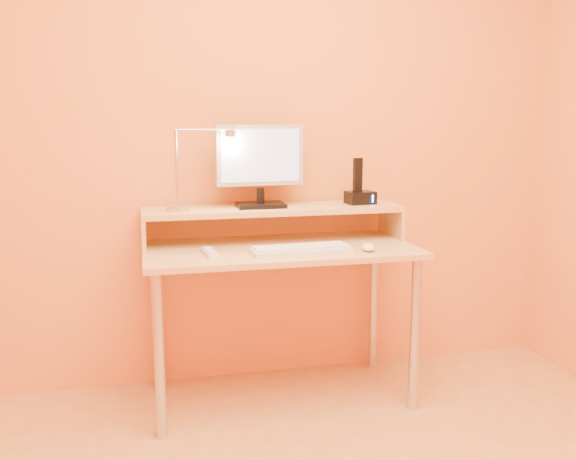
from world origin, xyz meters
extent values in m
cube|color=#EF7B49|center=(0.00, 1.50, 1.25)|extent=(3.00, 0.04, 2.50)
cylinder|color=silver|center=(-0.55, 0.93, 0.35)|extent=(0.04, 0.04, 0.69)
cylinder|color=silver|center=(0.55, 0.93, 0.35)|extent=(0.04, 0.04, 0.69)
cylinder|color=silver|center=(-0.55, 1.43, 0.35)|extent=(0.04, 0.04, 0.69)
cylinder|color=silver|center=(0.55, 1.43, 0.35)|extent=(0.04, 0.04, 0.69)
cube|color=tan|center=(0.00, 1.18, 0.71)|extent=(1.20, 0.60, 0.02)
cube|color=tan|center=(-0.59, 1.33, 0.79)|extent=(0.02, 0.30, 0.14)
cube|color=tan|center=(0.59, 1.33, 0.79)|extent=(0.02, 0.30, 0.14)
cube|color=tan|center=(0.00, 1.33, 0.87)|extent=(1.20, 0.30, 0.02)
cube|color=black|center=(-0.06, 1.33, 0.89)|extent=(0.22, 0.16, 0.02)
cylinder|color=black|center=(-0.06, 1.33, 0.93)|extent=(0.04, 0.04, 0.07)
cube|color=#B1B1BA|center=(-0.06, 1.34, 1.12)|extent=(0.41, 0.06, 0.28)
cube|color=black|center=(-0.06, 1.36, 1.12)|extent=(0.36, 0.04, 0.23)
cube|color=#AFB8F1|center=(-0.06, 1.32, 1.12)|extent=(0.37, 0.03, 0.24)
cylinder|color=silver|center=(-0.44, 1.30, 0.89)|extent=(0.10, 0.10, 0.02)
cylinder|color=silver|center=(-0.44, 1.30, 1.07)|extent=(0.01, 0.01, 0.33)
cylinder|color=silver|center=(-0.32, 1.30, 1.24)|extent=(0.24, 0.01, 0.01)
cylinder|color=silver|center=(-0.20, 1.30, 1.22)|extent=(0.04, 0.04, 0.03)
cylinder|color=#FFEAC6|center=(-0.20, 1.30, 1.20)|extent=(0.03, 0.03, 0.00)
cube|color=black|center=(0.43, 1.33, 0.91)|extent=(0.14, 0.11, 0.06)
cube|color=black|center=(0.41, 1.33, 1.02)|extent=(0.04, 0.03, 0.16)
cube|color=#2C89FC|center=(0.47, 1.28, 0.91)|extent=(0.01, 0.00, 0.04)
cube|color=silver|center=(0.06, 1.03, 0.73)|extent=(0.43, 0.16, 0.02)
ellipsoid|color=white|center=(0.35, 1.01, 0.74)|extent=(0.08, 0.11, 0.03)
cube|color=silver|center=(-0.32, 1.08, 0.73)|extent=(0.06, 0.17, 0.02)
camera|label=1|loc=(-0.59, -1.47, 1.28)|focal=38.69mm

